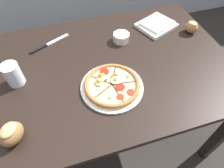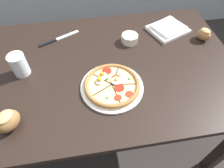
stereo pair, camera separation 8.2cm
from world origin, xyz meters
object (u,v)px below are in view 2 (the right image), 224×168
bread_piece_mid (204,34)px  water_glass (20,66)px  dining_table (103,77)px  pizza (112,85)px  bread_piece_near (8,121)px  napkin_folded (168,29)px  ramekin_bowl (130,38)px  knife_main (59,39)px

bread_piece_mid → water_glass: (-1.03, -0.11, 0.01)m
dining_table → pizza: pizza is taller
dining_table → bread_piece_near: (-0.42, -0.29, 0.14)m
napkin_folded → bread_piece_mid: size_ratio=2.71×
ramekin_bowl → napkin_folded: ramekin_bowl is taller
knife_main → water_glass: bearing=-151.7°
ramekin_bowl → knife_main: ramekin_bowl is taller
water_glass → napkin_folded: bearing=14.3°
pizza → napkin_folded: 0.57m
bread_piece_mid → bread_piece_near: bearing=-158.4°
napkin_folded → bread_piece_near: bearing=-148.7°
pizza → bread_piece_near: bread_piece_near is taller
dining_table → water_glass: 0.44m
dining_table → water_glass: (-0.41, 0.02, 0.14)m
pizza → knife_main: pizza is taller
napkin_folded → bread_piece_mid: 0.21m
ramekin_bowl → bread_piece_near: bread_piece_near is taller
water_glass → bread_piece_near: bearing=-91.8°
dining_table → ramekin_bowl: bearing=43.0°
ramekin_bowl → knife_main: (-0.41, 0.09, -0.02)m
dining_table → knife_main: (-0.23, 0.27, 0.10)m
knife_main → pizza: bearing=-83.9°
pizza → knife_main: 0.49m
ramekin_bowl → napkin_folded: size_ratio=0.37×
dining_table → napkin_folded: bearing=28.1°
water_glass → knife_main: bearing=53.5°
ramekin_bowl → bread_piece_near: 0.76m
napkin_folded → water_glass: water_glass is taller
water_glass → dining_table: bearing=-2.5°
bread_piece_near → knife_main: bread_piece_near is taller
bread_piece_mid → water_glass: water_glass is taller
ramekin_bowl → knife_main: bearing=167.2°
pizza → water_glass: water_glass is taller
bread_piece_near → water_glass: 0.31m
pizza → ramekin_bowl: pizza is taller
ramekin_bowl → bread_piece_near: bearing=-142.8°
bread_piece_near → bread_piece_mid: size_ratio=1.28×
bread_piece_near → knife_main: (0.19, 0.55, -0.04)m
napkin_folded → bread_piece_mid: bread_piece_mid is taller
pizza → napkin_folded: bearing=43.0°
pizza → napkin_folded: (0.42, 0.39, -0.00)m
pizza → napkin_folded: size_ratio=1.12×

